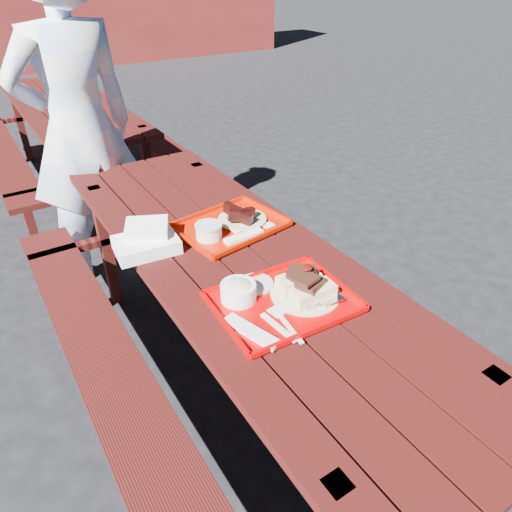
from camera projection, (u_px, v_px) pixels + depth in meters
The scene contains 7 objects.
ground at pixel (240, 381), 2.25m from camera, with size 60.00×60.00×0.00m, color black.
picnic_table_near at pixel (237, 291), 1.95m from camera, with size 1.41×2.40×0.75m.
picnic_table_far at pixel (71, 125), 3.93m from camera, with size 1.41×2.40×0.75m.
near_tray at pixel (280, 294), 1.57m from camera, with size 0.48×0.40×0.15m.
far_tray at pixel (230, 225), 2.00m from camera, with size 0.49×0.41×0.08m.
white_cloth at pixel (146, 240), 1.85m from camera, with size 0.26×0.23×0.10m.
person at pixel (79, 130), 2.59m from camera, with size 0.69×0.45×1.89m, color #BAD6FF.
Camera 1 is at (-0.77, -1.35, 1.74)m, focal length 32.00 mm.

